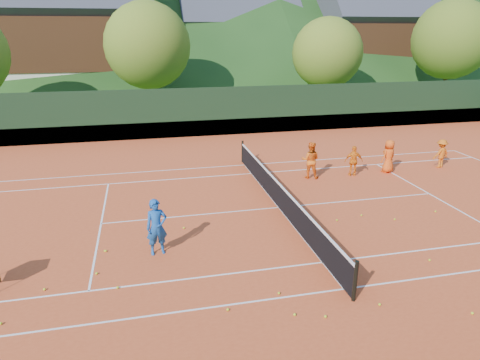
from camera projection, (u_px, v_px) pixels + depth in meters
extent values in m
plane|color=#2C551A|center=(279.00, 208.00, 16.03)|extent=(400.00, 400.00, 0.00)
cube|color=#CB4920|center=(279.00, 208.00, 16.03)|extent=(40.00, 24.00, 0.02)
imported|color=#1952A2|center=(157.00, 227.00, 12.47)|extent=(0.68, 0.51, 1.71)
imported|color=orange|center=(310.00, 160.00, 18.99)|extent=(0.98, 0.89, 1.64)
imported|color=orange|center=(354.00, 161.00, 19.31)|extent=(0.87, 0.53, 1.39)
imported|color=#F15615|center=(389.00, 156.00, 19.76)|extent=(0.87, 0.70, 1.55)
imported|color=orange|center=(441.00, 154.00, 20.48)|extent=(0.99, 0.70, 1.38)
sphere|color=#B9D824|center=(97.00, 273.00, 11.63)|extent=(0.07, 0.07, 0.07)
sphere|color=#B9D824|center=(184.00, 228.00, 14.30)|extent=(0.07, 0.07, 0.07)
sphere|color=#B9D824|center=(118.00, 288.00, 10.99)|extent=(0.07, 0.07, 0.07)
sphere|color=#B9D824|center=(1.00, 324.00, 9.64)|extent=(0.07, 0.07, 0.07)
sphere|color=#B9D824|center=(395.00, 219.00, 14.94)|extent=(0.07, 0.07, 0.07)
sphere|color=#B9D824|center=(44.00, 289.00, 10.91)|extent=(0.07, 0.07, 0.07)
sphere|color=#B9D824|center=(380.00, 304.00, 10.31)|extent=(0.07, 0.07, 0.07)
sphere|color=#B9D824|center=(325.00, 317.00, 9.88)|extent=(0.07, 0.07, 0.07)
sphere|color=#B9D824|center=(361.00, 215.00, 15.27)|extent=(0.07, 0.07, 0.07)
sphere|color=#B9D824|center=(472.00, 313.00, 9.99)|extent=(0.07, 0.07, 0.07)
sphere|color=#B9D824|center=(228.00, 310.00, 10.12)|extent=(0.07, 0.07, 0.07)
sphere|color=#B9D824|center=(295.00, 315.00, 9.94)|extent=(0.07, 0.07, 0.07)
sphere|color=#B9D824|center=(106.00, 251.00, 12.81)|extent=(0.07, 0.07, 0.07)
sphere|color=#B9D824|center=(105.00, 251.00, 12.81)|extent=(0.07, 0.07, 0.07)
sphere|color=#B9D824|center=(435.00, 211.00, 15.59)|extent=(0.07, 0.07, 0.07)
sphere|color=#B9D824|center=(337.00, 220.00, 14.88)|extent=(0.07, 0.07, 0.07)
sphere|color=#B9D824|center=(279.00, 293.00, 10.75)|extent=(0.07, 0.07, 0.07)
sphere|color=#B9D824|center=(430.00, 260.00, 12.30)|extent=(0.07, 0.07, 0.07)
cube|color=white|center=(344.00, 289.00, 10.98)|extent=(23.77, 0.06, 0.00)
cube|color=silver|center=(245.00, 165.00, 21.07)|extent=(23.77, 0.06, 0.00)
cube|color=white|center=(323.00, 262.00, 12.24)|extent=(23.77, 0.06, 0.00)
cube|color=white|center=(252.00, 173.00, 19.81)|extent=(23.77, 0.06, 0.00)
cube|color=white|center=(101.00, 224.00, 14.68)|extent=(0.06, 8.23, 0.00)
cube|color=white|center=(429.00, 194.00, 17.37)|extent=(0.06, 8.23, 0.00)
cube|color=silver|center=(279.00, 207.00, 16.02)|extent=(12.80, 0.06, 0.00)
cube|color=white|center=(279.00, 207.00, 16.02)|extent=(0.06, 10.97, 0.00)
cube|color=black|center=(279.00, 196.00, 15.88)|extent=(0.03, 11.97, 0.90)
cube|color=white|center=(280.00, 184.00, 15.72)|extent=(0.05, 11.97, 0.06)
cylinder|color=black|center=(355.00, 281.00, 10.34)|extent=(0.10, 0.10, 1.10)
cylinder|color=black|center=(243.00, 152.00, 21.35)|extent=(0.10, 0.10, 1.10)
cube|color=black|center=(220.00, 111.00, 26.56)|extent=(40.00, 0.05, 3.00)
cube|color=#1A5B25|center=(221.00, 127.00, 26.89)|extent=(40.40, 0.05, 1.00)
cube|color=beige|center=(84.00, 84.00, 41.04)|extent=(12.00, 9.00, 2.88)
cube|color=#361D0E|center=(80.00, 43.00, 39.82)|extent=(12.24, 9.18, 4.48)
cube|color=#3C3C44|center=(76.00, 11.00, 38.87)|extent=(13.80, 9.93, 9.93)
cube|color=beige|center=(238.00, 77.00, 48.14)|extent=(11.00, 8.00, 2.52)
cube|color=#351A0E|center=(238.00, 47.00, 47.07)|extent=(11.22, 8.16, 3.92)
cube|color=#3E3F46|center=(238.00, 23.00, 46.22)|extent=(12.65, 8.82, 8.82)
cube|color=beige|center=(369.00, 77.00, 47.37)|extent=(10.00, 8.00, 2.70)
cube|color=#341B0E|center=(372.00, 45.00, 46.23)|extent=(10.20, 8.16, 4.20)
cube|color=#3F3F46|center=(374.00, 18.00, 45.33)|extent=(11.50, 8.82, 8.82)
cylinder|color=#3D2618|center=(151.00, 96.00, 33.10)|extent=(0.36, 0.36, 2.88)
sphere|color=#4B731E|center=(148.00, 46.00, 31.86)|extent=(6.40, 6.40, 6.40)
cylinder|color=#432C1A|center=(325.00, 95.00, 35.19)|extent=(0.36, 0.36, 2.52)
sphere|color=#4C731E|center=(327.00, 53.00, 34.09)|extent=(5.60, 5.60, 5.60)
cylinder|color=#402819|center=(444.00, 86.00, 38.54)|extent=(0.36, 0.36, 3.06)
sphere|color=#43691C|center=(452.00, 39.00, 37.21)|extent=(6.80, 6.80, 6.80)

